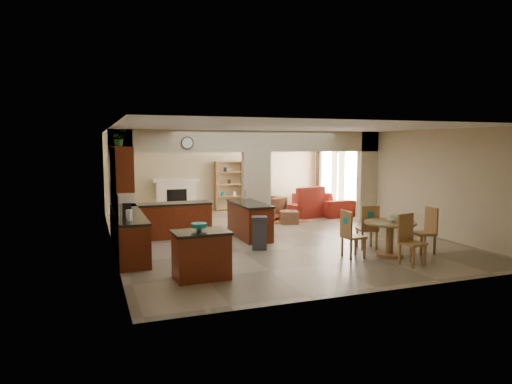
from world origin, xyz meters
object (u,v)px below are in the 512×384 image
object	(u,v)px
kitchen_island	(201,255)
sofa	(322,201)
armchair	(271,208)
dining_table	(390,233)

from	to	relation	value
kitchen_island	sofa	size ratio (longest dim) A/B	0.37
sofa	armchair	size ratio (longest dim) A/B	3.39
dining_table	armchair	size ratio (longest dim) A/B	1.37
kitchen_island	armchair	size ratio (longest dim) A/B	1.27
kitchen_island	sofa	distance (m)	8.73
dining_table	armchair	xyz separation A→B (m)	(-0.54, 5.51, -0.13)
sofa	dining_table	bearing A→B (deg)	163.68
dining_table	sofa	xyz separation A→B (m)	(1.71, 6.19, -0.10)
kitchen_island	armchair	world-z (taller)	kitchen_island
dining_table	armchair	bearing A→B (deg)	95.64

